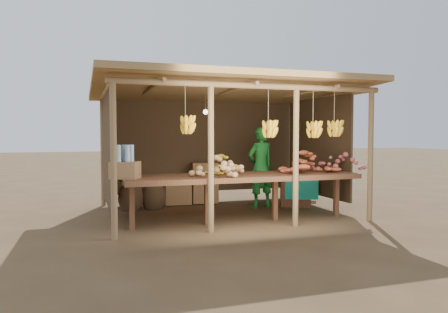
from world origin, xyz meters
name	(u,v)px	position (x,y,z in m)	size (l,w,h in m)	color
ground	(224,213)	(0.00, 0.00, 0.00)	(60.00, 60.00, 0.00)	brown
stall_structure	(228,110)	(0.03, -0.13, 1.90)	(4.70, 3.50, 2.43)	olive
counter	(242,178)	(0.00, -0.95, 0.74)	(3.90, 1.05, 0.80)	brown
potato_heap	(220,165)	(-0.44, -1.16, 0.98)	(0.91, 0.55, 0.36)	tan
sweet_potato_heap	(311,162)	(1.26, -1.01, 0.98)	(0.99, 0.60, 0.36)	#B8512F
onion_heap	(339,161)	(1.90, -0.86, 0.98)	(0.88, 0.53, 0.36)	#C76161
banana_pile	(225,164)	(-0.25, -0.79, 0.97)	(0.57, 0.34, 0.35)	yellow
tomato_basin	(123,171)	(-1.90, -0.64, 0.88)	(0.37, 0.37, 0.20)	navy
bottle_box	(125,166)	(-1.90, -1.01, 0.99)	(0.50, 0.46, 0.51)	#8F6440
vendor	(261,167)	(0.87, 0.32, 0.81)	(0.59, 0.39, 1.62)	#186D24
tarp_crate	(295,190)	(1.63, 0.30, 0.32)	(0.82, 0.78, 0.78)	brown
carton_stack	(196,186)	(-0.24, 1.15, 0.37)	(1.16, 0.48, 0.85)	#8F6440
burlap_sacks	(142,195)	(-1.40, 0.81, 0.29)	(0.93, 0.49, 0.66)	#4C3723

